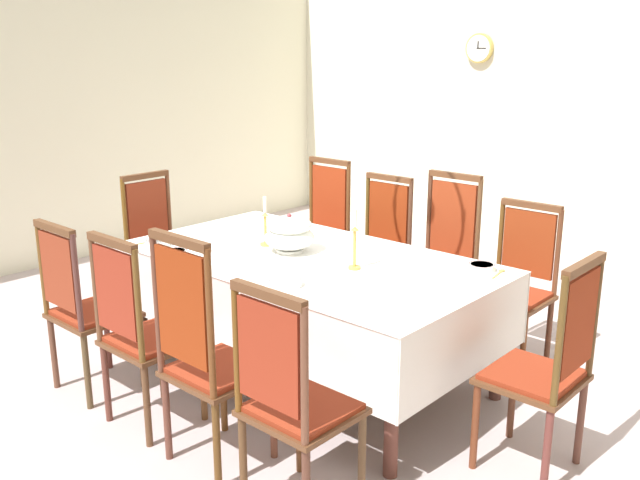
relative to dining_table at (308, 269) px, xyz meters
name	(u,v)px	position (x,y,z in m)	size (l,w,h in m)	color
ground	(330,367)	(0.00, 0.21, -0.72)	(6.78, 6.82, 0.04)	#BBA8A8
back_wall	(571,92)	(0.00, 3.66, 0.88)	(6.78, 0.08, 3.17)	beige
left_wall	(47,94)	(-3.43, 0.21, 0.88)	(0.08, 6.82, 3.17)	beige
dining_table	(308,269)	(0.00, 0.00, 0.00)	(2.23, 1.23, 0.77)	#503827
tablecloth	(308,274)	(0.00, 0.00, -0.04)	(2.25, 1.25, 0.43)	white
chair_south_a	(83,305)	(-0.83, -1.02, -0.16)	(0.44, 0.42, 1.05)	brown
chair_north_a	(319,232)	(-0.83, 1.02, -0.12)	(0.44, 0.42, 1.15)	brown
chair_south_b	(140,329)	(-0.25, -1.02, -0.15)	(0.44, 0.42, 1.08)	brown
chair_north_b	(377,249)	(-0.25, 1.02, -0.14)	(0.44, 0.42, 1.09)	#523919
chair_south_c	(206,353)	(0.30, -1.03, -0.11)	(0.44, 0.42, 1.19)	#5C3417
chair_north_c	(442,260)	(0.30, 1.02, -0.12)	(0.44, 0.42, 1.17)	#543024
chair_south_d	(292,398)	(0.86, -1.02, -0.15)	(0.44, 0.42, 1.07)	#58321A
chair_north_d	(516,283)	(0.86, 1.02, -0.16)	(0.44, 0.42, 1.05)	#5D3219
chair_head_west	(159,245)	(-1.52, 0.00, -0.14)	(0.42, 0.44, 1.09)	brown
chair_head_east	(547,365)	(1.52, 0.00, -0.14)	(0.42, 0.44, 1.09)	#602D19
soup_tureen	(289,233)	(-0.15, 0.00, 0.19)	(0.31, 0.31, 0.24)	white
candlestick_west	(265,227)	(-0.36, 0.00, 0.20)	(0.07, 0.07, 0.31)	gold
candlestick_east	(355,245)	(0.36, 0.00, 0.21)	(0.07, 0.07, 0.35)	gold
bowl_near_left	(482,266)	(0.90, 0.47, 0.10)	(0.15, 0.15, 0.03)	white
bowl_near_right	(158,242)	(-0.86, -0.46, 0.10)	(0.16, 0.16, 0.04)	white
bowl_far_left	(285,282)	(0.27, -0.47, 0.10)	(0.18, 0.18, 0.04)	white
bowl_far_right	(175,252)	(-0.62, -0.50, 0.09)	(0.14, 0.14, 0.03)	white
spoon_primary	(500,272)	(1.01, 0.49, 0.08)	(0.05, 0.18, 0.01)	gold
spoon_secondary	(152,241)	(-0.97, -0.43, 0.08)	(0.04, 0.18, 0.01)	gold
mounted_clock	(479,48)	(-0.96, 3.59, 1.28)	(0.29, 0.06, 0.29)	#D1B251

